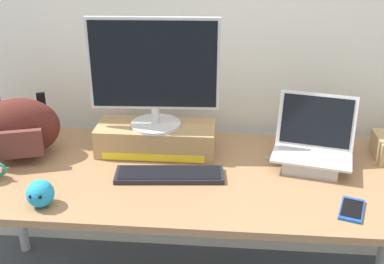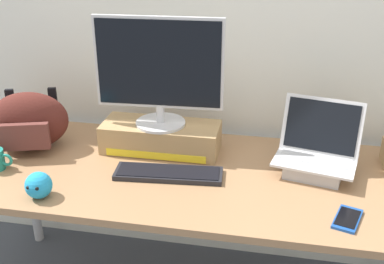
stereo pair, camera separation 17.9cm
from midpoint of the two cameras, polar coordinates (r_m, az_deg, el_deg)
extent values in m
cube|color=silver|center=(2.25, 4.80, 14.45)|extent=(7.00, 0.10, 2.60)
cube|color=#99704C|center=(1.99, 2.58, -5.15)|extent=(2.02, 0.79, 0.03)
cylinder|color=#B2B2B7|center=(2.72, -16.72, -6.22)|extent=(0.05, 0.05, 0.69)
cube|color=#A88456|center=(2.13, -1.30, -0.66)|extent=(0.52, 0.21, 0.13)
cube|color=yellow|center=(2.06, -1.89, -2.90)|extent=(0.44, 0.00, 0.03)
cylinder|color=silver|center=(2.11, -1.31, 1.03)|extent=(0.22, 0.22, 0.01)
cylinder|color=silver|center=(2.09, -1.33, 2.22)|extent=(0.04, 0.04, 0.08)
cube|color=silver|center=(2.01, -1.39, 8.09)|extent=(0.54, 0.05, 0.39)
cube|color=black|center=(2.00, -1.44, 8.01)|extent=(0.52, 0.03, 0.36)
cube|color=#ADADB2|center=(2.05, 16.73, -4.05)|extent=(0.26, 0.24, 0.06)
cube|color=silver|center=(2.03, 16.84, -3.23)|extent=(0.36, 0.29, 0.01)
cube|color=#B7B7BC|center=(2.04, 16.93, -2.86)|extent=(0.30, 0.18, 0.00)
cube|color=silver|center=(2.06, 17.52, 0.60)|extent=(0.33, 0.14, 0.22)
cube|color=black|center=(2.05, 17.51, 0.59)|extent=(0.29, 0.12, 0.20)
cube|color=black|center=(1.95, -0.16, -5.01)|extent=(0.44, 0.17, 0.02)
cube|color=black|center=(1.95, -0.16, -4.71)|extent=(0.42, 0.14, 0.00)
ellipsoid|color=#4C1E19|center=(2.22, -16.57, 1.25)|extent=(0.39, 0.29, 0.26)
cube|color=brown|center=(2.13, -16.95, -0.59)|extent=(0.21, 0.09, 0.12)
cube|color=black|center=(2.34, -18.48, 2.49)|extent=(0.04, 0.03, 0.20)
cube|color=black|center=(2.30, -13.87, 2.74)|extent=(0.04, 0.03, 0.20)
torus|color=#1E7F70|center=(2.09, -18.84, -3.20)|extent=(0.06, 0.01, 0.06)
cube|color=#19479E|center=(1.81, 20.67, -9.67)|extent=(0.12, 0.17, 0.01)
cube|color=black|center=(1.80, 20.70, -9.52)|extent=(0.10, 0.14, 0.00)
sphere|color=#2393CC|center=(1.86, -15.07, -6.16)|extent=(0.10, 0.10, 0.10)
sphere|color=black|center=(1.83, -16.18, -6.42)|extent=(0.01, 0.01, 0.01)
sphere|color=black|center=(1.81, -15.17, -6.56)|extent=(0.01, 0.01, 0.01)
camera|label=1|loc=(0.09, -87.31, 1.24)|focal=45.14mm
camera|label=2|loc=(0.09, 92.69, -1.24)|focal=45.14mm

